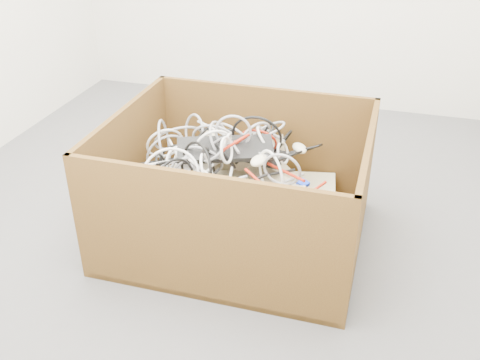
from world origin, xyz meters
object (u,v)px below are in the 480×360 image
(power_strip_right, at_px, (192,198))
(cardboard_box, at_px, (236,209))
(power_strip_left, at_px, (197,166))
(vga_plug, at_px, (303,184))

(power_strip_right, bearing_deg, cardboard_box, 86.07)
(power_strip_left, bearing_deg, vga_plug, -43.23)
(vga_plug, bearing_deg, power_strip_left, -147.87)
(power_strip_right, bearing_deg, vga_plug, 48.91)
(cardboard_box, bearing_deg, power_strip_right, -112.35)
(power_strip_right, relative_size, vga_plug, 6.91)
(power_strip_right, height_order, vga_plug, power_strip_right)
(power_strip_left, height_order, power_strip_right, power_strip_left)
(cardboard_box, height_order, power_strip_right, cardboard_box)
(cardboard_box, height_order, power_strip_left, cardboard_box)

